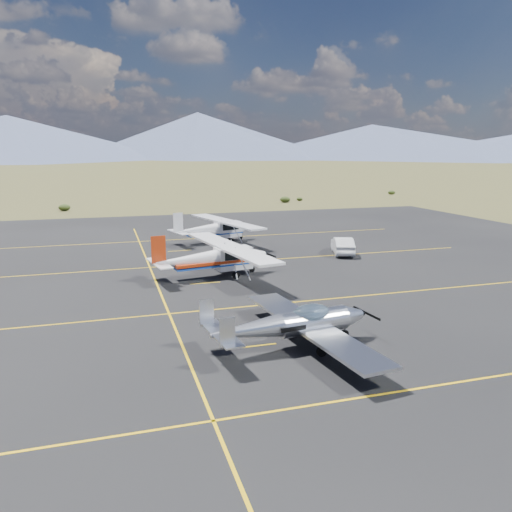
{
  "coord_description": "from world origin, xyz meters",
  "views": [
    {
      "loc": [
        -8.87,
        -23.07,
        8.37
      ],
      "look_at": [
        0.4,
        7.42,
        1.6
      ],
      "focal_mm": 35.0,
      "sensor_mm": 36.0,
      "label": 1
    }
  ],
  "objects": [
    {
      "name": "apron",
      "position": [
        0.0,
        7.0,
        0.0
      ],
      "size": [
        72.0,
        72.0,
        0.02
      ],
      "primitive_type": "cube",
      "color": "black",
      "rests_on": "ground"
    },
    {
      "name": "aircraft_plain",
      "position": [
        0.71,
        21.59,
        1.32
      ],
      "size": [
        7.74,
        11.69,
        2.97
      ],
      "rotation": [
        0.0,
        0.0,
        0.26
      ],
      "color": "silver",
      "rests_on": "apron"
    },
    {
      "name": "aircraft_cessna",
      "position": [
        -2.1,
        8.96,
        1.37
      ],
      "size": [
        7.45,
        12.21,
        3.08
      ],
      "rotation": [
        0.0,
        0.0,
        0.17
      ],
      "color": "white",
      "rests_on": "apron"
    },
    {
      "name": "ground",
      "position": [
        0.0,
        0.0,
        0.0
      ],
      "size": [
        1600.0,
        1600.0,
        0.0
      ],
      "primitive_type": "plane",
      "color": "#383D1C",
      "rests_on": "ground"
    },
    {
      "name": "sedan",
      "position": [
        9.64,
        13.35,
        0.71
      ],
      "size": [
        2.79,
        4.52,
        1.41
      ],
      "primitive_type": "imported",
      "rotation": [
        0.0,
        0.0,
        2.81
      ],
      "color": "silver",
      "rests_on": "apron"
    },
    {
      "name": "aircraft_low_wing",
      "position": [
        -1.33,
        -4.09,
        1.06
      ],
      "size": [
        7.4,
        10.25,
        2.22
      ],
      "rotation": [
        0.0,
        0.0,
        0.12
      ],
      "color": "silver",
      "rests_on": "apron"
    }
  ]
}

